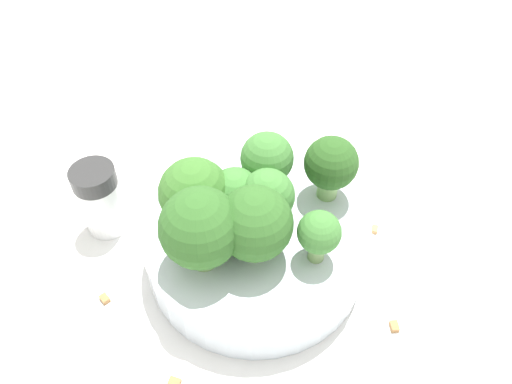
# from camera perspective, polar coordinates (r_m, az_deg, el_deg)

# --- Properties ---
(ground_plane) EXTENTS (3.00, 3.00, 0.00)m
(ground_plane) POSITION_cam_1_polar(r_m,az_deg,el_deg) (0.44, 0.00, -7.76)
(ground_plane) COLOR white
(bowl) EXTENTS (0.18, 0.18, 0.05)m
(bowl) POSITION_cam_1_polar(r_m,az_deg,el_deg) (0.42, 0.00, -5.68)
(bowl) COLOR silver
(bowl) RESTS_ON ground_plane
(broccoli_floret_0) EXTENTS (0.06, 0.06, 0.07)m
(broccoli_floret_0) POSITION_cam_1_polar(r_m,az_deg,el_deg) (0.35, -6.36, -4.23)
(broccoli_floret_0) COLOR #84AD66
(broccoli_floret_0) RESTS_ON bowl
(broccoli_floret_1) EXTENTS (0.04, 0.04, 0.05)m
(broccoli_floret_1) POSITION_cam_1_polar(r_m,az_deg,el_deg) (0.39, -2.40, -0.34)
(broccoli_floret_1) COLOR #8EB770
(broccoli_floret_1) RESTS_ON bowl
(broccoli_floret_2) EXTENTS (0.06, 0.06, 0.06)m
(broccoli_floret_2) POSITION_cam_1_polar(r_m,az_deg,el_deg) (0.35, -0.15, -3.70)
(broccoli_floret_2) COLOR #7A9E5B
(broccoli_floret_2) RESTS_ON bowl
(broccoli_floret_3) EXTENTS (0.04, 0.04, 0.05)m
(broccoli_floret_3) POSITION_cam_1_polar(r_m,az_deg,el_deg) (0.38, 1.31, -0.54)
(broccoli_floret_3) COLOR #8EB770
(broccoli_floret_3) RESTS_ON bowl
(broccoli_floret_4) EXTENTS (0.04, 0.04, 0.06)m
(broccoli_floret_4) POSITION_cam_1_polar(r_m,az_deg,el_deg) (0.40, 1.26, 3.63)
(broccoli_floret_4) COLOR #84AD66
(broccoli_floret_4) RESTS_ON bowl
(broccoli_floret_5) EXTENTS (0.04, 0.04, 0.06)m
(broccoli_floret_5) POSITION_cam_1_polar(r_m,az_deg,el_deg) (0.40, 8.56, 3.09)
(broccoli_floret_5) COLOR #84AD66
(broccoli_floret_5) RESTS_ON bowl
(broccoli_floret_6) EXTENTS (0.06, 0.06, 0.06)m
(broccoli_floret_6) POSITION_cam_1_polar(r_m,az_deg,el_deg) (0.38, -7.02, -0.23)
(broccoli_floret_6) COLOR #84AD66
(broccoli_floret_6) RESTS_ON bowl
(broccoli_floret_7) EXTENTS (0.03, 0.03, 0.05)m
(broccoli_floret_7) POSITION_cam_1_polar(r_m,az_deg,el_deg) (0.36, 7.21, -4.76)
(broccoli_floret_7) COLOR #7A9E5B
(broccoli_floret_7) RESTS_ON bowl
(pepper_shaker) EXTENTS (0.04, 0.04, 0.07)m
(pepper_shaker) POSITION_cam_1_polar(r_m,az_deg,el_deg) (0.46, -17.36, -0.78)
(pepper_shaker) COLOR silver
(pepper_shaker) RESTS_ON ground_plane
(almond_crumb_0) EXTENTS (0.01, 0.01, 0.01)m
(almond_crumb_0) POSITION_cam_1_polar(r_m,az_deg,el_deg) (0.47, 13.43, -4.02)
(almond_crumb_0) COLOR #AD7F4C
(almond_crumb_0) RESTS_ON ground_plane
(almond_crumb_1) EXTENTS (0.01, 0.01, 0.01)m
(almond_crumb_1) POSITION_cam_1_polar(r_m,az_deg,el_deg) (0.44, -16.96, -11.44)
(almond_crumb_1) COLOR olive
(almond_crumb_1) RESTS_ON ground_plane
(almond_crumb_2) EXTENTS (0.01, 0.01, 0.01)m
(almond_crumb_2) POSITION_cam_1_polar(r_m,az_deg,el_deg) (0.39, -9.32, -20.54)
(almond_crumb_2) COLOR olive
(almond_crumb_2) RESTS_ON ground_plane
(almond_crumb_3) EXTENTS (0.01, 0.01, 0.01)m
(almond_crumb_3) POSITION_cam_1_polar(r_m,az_deg,el_deg) (0.50, -18.70, -2.45)
(almond_crumb_3) COLOR #AD7F4C
(almond_crumb_3) RESTS_ON ground_plane
(almond_crumb_4) EXTENTS (0.01, 0.01, 0.01)m
(almond_crumb_4) POSITION_cam_1_polar(r_m,az_deg,el_deg) (0.42, 15.58, -14.44)
(almond_crumb_4) COLOR olive
(almond_crumb_4) RESTS_ON ground_plane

